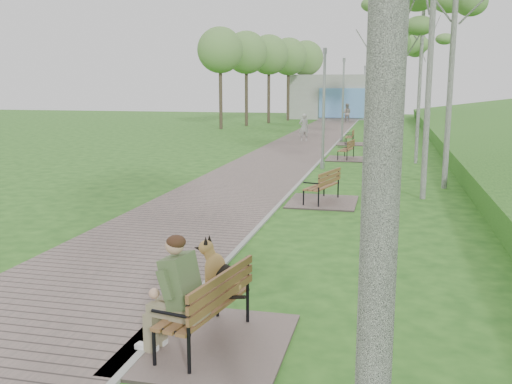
# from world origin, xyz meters

# --- Properties ---
(walkway) EXTENTS (3.50, 67.00, 0.04)m
(walkway) POSITION_xyz_m (-1.75, 21.50, 0.02)
(walkway) COLOR #6E5F59
(walkway) RESTS_ON ground
(kerb) EXTENTS (0.10, 67.00, 0.05)m
(kerb) POSITION_xyz_m (0.00, 21.50, 0.03)
(kerb) COLOR #999993
(kerb) RESTS_ON ground
(building_north) EXTENTS (10.00, 5.20, 4.00)m
(building_north) POSITION_xyz_m (-1.50, 50.97, 1.99)
(building_north) COLOR #9E9E99
(building_north) RESTS_ON ground
(bench_main) EXTENTS (1.94, 2.16, 1.69)m
(bench_main) POSITION_xyz_m (0.59, 2.94, 0.48)
(bench_main) COLOR #6E5F59
(bench_main) RESTS_ON ground
(bench_second) EXTENTS (1.81, 2.01, 1.11)m
(bench_second) POSITION_xyz_m (1.04, 11.87, 0.21)
(bench_second) COLOR #6E5F59
(bench_second) RESTS_ON ground
(bench_third) EXTENTS (1.66, 1.85, 1.02)m
(bench_third) POSITION_xyz_m (0.99, 21.12, 0.19)
(bench_third) COLOR #6E5F59
(bench_third) RESTS_ON ground
(bench_far) EXTENTS (1.56, 1.73, 0.96)m
(bench_far) POSITION_xyz_m (0.70, 27.45, 0.17)
(bench_far) COLOR #6E5F59
(bench_far) RESTS_ON ground
(lamp_post_second) EXTENTS (0.17, 0.17, 4.46)m
(lamp_post_second) POSITION_xyz_m (0.34, 18.07, 2.08)
(lamp_post_second) COLOR #93969A
(lamp_post_second) RESTS_ON ground
(lamp_post_third) EXTENTS (0.18, 0.18, 4.57)m
(lamp_post_third) POSITION_xyz_m (0.16, 29.06, 2.14)
(lamp_post_third) COLOR #93969A
(lamp_post_third) RESTS_ON ground
(lamp_post_far) EXTENTS (0.19, 0.19, 4.80)m
(lamp_post_far) POSITION_xyz_m (0.37, 50.01, 2.24)
(lamp_post_far) COLOR #93969A
(lamp_post_far) RESTS_ON ground
(pedestrian_near) EXTENTS (0.66, 0.56, 1.54)m
(pedestrian_near) POSITION_xyz_m (-1.93, 28.52, 0.77)
(pedestrian_near) COLOR silver
(pedestrian_near) RESTS_ON ground
(pedestrian_far) EXTENTS (0.80, 0.64, 1.58)m
(pedestrian_far) POSITION_xyz_m (-0.77, 44.79, 0.79)
(pedestrian_far) COLOR gray
(pedestrian_far) RESTS_ON ground
(birch_mid_a) EXTENTS (2.24, 2.24, 6.71)m
(birch_mid_a) POSITION_xyz_m (2.96, 15.59, 5.27)
(birch_mid_a) COLOR silver
(birch_mid_a) RESTS_ON ground
(birch_far_b) EXTENTS (2.36, 2.36, 8.28)m
(birch_far_b) POSITION_xyz_m (2.21, 27.73, 6.50)
(birch_far_b) COLOR silver
(birch_far_b) RESTS_ON ground
(birch_distant_a) EXTENTS (2.61, 2.61, 8.85)m
(birch_distant_a) POSITION_xyz_m (2.56, 39.66, 6.95)
(birch_distant_a) COLOR silver
(birch_distant_a) RESTS_ON ground
(birch_distant_b) EXTENTS (2.39, 2.39, 8.77)m
(birch_distant_b) POSITION_xyz_m (5.50, 43.10, 6.88)
(birch_distant_b) COLOR silver
(birch_distant_b) RESTS_ON ground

